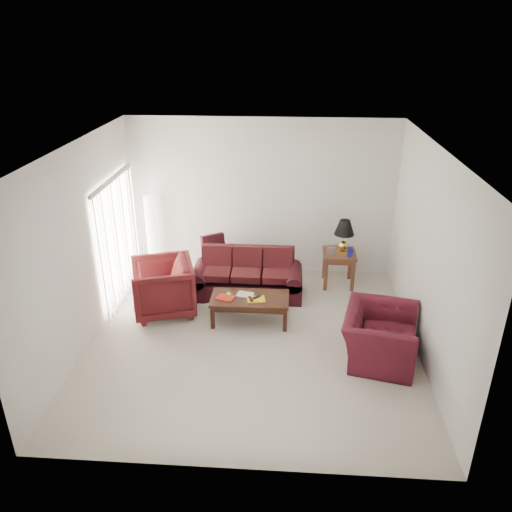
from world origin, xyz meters
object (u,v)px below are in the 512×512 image
at_px(armchair_left, 163,287).
at_px(end_table, 338,268).
at_px(armchair_right, 380,336).
at_px(floor_lamp, 152,235).
at_px(coffee_table, 250,309).
at_px(sofa, 247,274).

bearing_deg(armchair_left, end_table, 94.52).
distance_m(armchair_left, armchair_right, 3.61).
relative_size(floor_lamp, armchair_left, 1.58).
bearing_deg(coffee_table, sofa, 95.84).
relative_size(end_table, coffee_table, 0.52).
height_order(end_table, armchair_left, armchair_left).
distance_m(sofa, armchair_left, 1.53).
bearing_deg(armchair_right, sofa, 62.06).
height_order(floor_lamp, armchair_left, floor_lamp).
bearing_deg(end_table, floor_lamp, 176.31).
height_order(end_table, armchair_right, armchair_right).
bearing_deg(end_table, sofa, -163.04).
relative_size(end_table, floor_lamp, 0.41).
xyz_separation_m(end_table, armchair_left, (-3.03, -1.21, 0.13)).
bearing_deg(coffee_table, armchair_right, -26.78).
bearing_deg(armchair_right, coffee_table, 78.30).
bearing_deg(armchair_left, armchair_right, 55.09).
bearing_deg(floor_lamp, sofa, -21.48).
bearing_deg(armchair_left, floor_lamp, -177.07).
height_order(sofa, armchair_left, armchair_left).
distance_m(floor_lamp, coffee_table, 2.66).
height_order(sofa, floor_lamp, floor_lamp).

